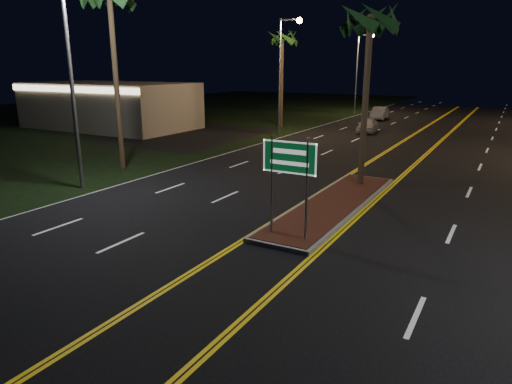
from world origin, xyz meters
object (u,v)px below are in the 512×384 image
Objects in this scene: median_island at (334,204)px; palm_median at (370,20)px; streetlight_left_mid at (284,63)px; car_near at (368,124)px; streetlight_left_far at (360,64)px; palm_left_far at (282,38)px; highway_sign at (289,167)px; commercial_building at (110,105)px; streetlight_left_near at (75,60)px; car_far at (379,112)px.

median_island is 8.00m from palm_median.
car_near is (5.70, 4.48, -4.94)m from streetlight_left_mid.
streetlight_left_mid is 8.78m from car_near.
streetlight_left_far is at bearing 106.00° from median_island.
palm_median is at bearing -53.82° from palm_left_far.
car_near is at bearing 3.49° from palm_left_far.
palm_left_far is at bearing 116.92° from highway_sign.
commercial_building is 1.67× the size of streetlight_left_near.
streetlight_left_near is at bearing -109.86° from car_near.
palm_left_far is 2.06× the size of car_near.
car_near is at bearing -86.03° from car_far.
palm_median reaches higher than car_near.
commercial_building is 1.67× the size of streetlight_left_mid.
streetlight_left_far is 17.26m from car_near.
commercial_building is at bearing 153.45° from median_island.
highway_sign is 0.39× the size of palm_median.
streetlight_left_mid is at bearing 116.59° from highway_sign.
palm_left_far is (-2.19, 4.00, 2.09)m from streetlight_left_mid.
streetlight_left_near is at bearing -90.00° from streetlight_left_mid.
palm_median is 1.86× the size of car_far.
streetlight_left_near is 1.02× the size of palm_left_far.
median_island is 0.68× the size of commercial_building.
streetlight_left_mid reaches higher than commercial_building.
commercial_building is 3.51× the size of car_near.
streetlight_left_far reaches higher than palm_median.
palm_median is (10.61, -33.50, 1.62)m from streetlight_left_far.
palm_left_far is 10.58m from car_near.
commercial_building reaches higher than car_near.
highway_sign is at bearing -63.41° from streetlight_left_mid.
commercial_building is 1.67× the size of streetlight_left_far.
palm_median is at bearing -51.83° from streetlight_left_mid.
highway_sign is 0.36× the size of palm_left_far.
streetlight_left_near reaches higher than car_near.
streetlight_left_mid is 5.01m from palm_left_far.
streetlight_left_near reaches higher than palm_median.
highway_sign is 11.17m from streetlight_left_near.
streetlight_left_mid is 1.02× the size of palm_left_far.
car_near is (5.70, 24.48, -4.94)m from streetlight_left_near.
highway_sign is at bearing -90.00° from palm_median.
car_far reaches higher than median_island.
palm_median is at bearing -20.05° from commercial_building.
car_far is (3.94, 14.84, -4.91)m from streetlight_left_mid.
highway_sign is 0.36× the size of streetlight_left_mid.
highway_sign is 0.36× the size of streetlight_left_near.
car_far is at bearing 44.27° from commercial_building.
car_far is at bearing 83.54° from streetlight_left_near.
palm_left_far is at bearing -125.17° from car_far.
streetlight_left_near is 1.00× the size of streetlight_left_far.
highway_sign is 28.77m from palm_left_far.
palm_left_far is at bearing 176.75° from car_near.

